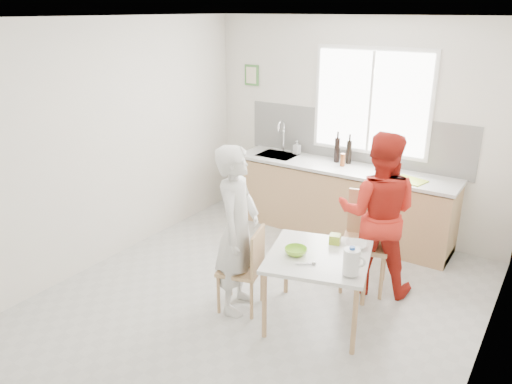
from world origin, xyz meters
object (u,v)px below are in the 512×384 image
chair_left (247,266)px  person_white (237,230)px  chair_far (366,236)px  dining_table (318,262)px  milk_jug (352,261)px  wine_bottle_a (337,150)px  wine_bottle_b (349,152)px  bowl_green (296,251)px  person_red (378,214)px  bowl_white (356,245)px

chair_left → person_white: person_white is taller
chair_far → dining_table: bearing=-113.0°
milk_jug → wine_bottle_a: wine_bottle_a is taller
chair_far → milk_jug: size_ratio=4.12×
chair_far → wine_bottle_b: bearing=106.5°
chair_far → bowl_green: chair_far is taller
chair_left → milk_jug: 1.11m
wine_bottle_b → chair_far: bearing=-58.1°
chair_left → milk_jug: milk_jug is taller
person_white → wine_bottle_a: bearing=-15.1°
chair_left → person_red: (0.89, 1.04, 0.38)m
person_red → milk_jug: size_ratio=6.87×
chair_left → bowl_green: bearing=84.1°
chair_left → wine_bottle_b: (0.05, 2.23, 0.61)m
milk_jug → bowl_white: bearing=92.5°
wine_bottle_b → bowl_green: bearing=-78.8°
person_white → milk_jug: (1.13, 0.02, -0.00)m
person_white → bowl_green: 0.59m
chair_left → person_white: size_ratio=0.51×
chair_far → milk_jug: 1.14m
bowl_green → chair_far: bearing=73.3°
person_red → milk_jug: (0.16, -1.04, -0.02)m
person_red → bowl_white: person_red is taller
chair_far → person_red: person_red is taller
person_white → dining_table: bearing=-90.0°
bowl_white → milk_jug: (0.16, -0.51, 0.11)m
bowl_green → wine_bottle_b: wine_bottle_b is taller
chair_left → person_red: 1.42m
person_white → bowl_green: (0.57, 0.10, -0.10)m
person_white → wine_bottle_b: 2.28m
milk_jug → bowl_green: bearing=156.2°
person_red → wine_bottle_a: (-0.99, 1.17, 0.24)m
person_red → bowl_green: bearing=51.6°
chair_far → wine_bottle_a: bearing=112.2°
bowl_white → wine_bottle_a: bearing=119.9°
chair_far → bowl_white: bearing=-95.0°
chair_far → wine_bottle_b: 1.46m
chair_left → bowl_white: 1.05m
bowl_green → wine_bottle_a: bearing=105.2°
chair_far → bowl_white: chair_far is taller
person_red → bowl_green: size_ratio=8.26×
person_white → chair_far: bearing=-53.7°
dining_table → milk_jug: milk_jug is taller
milk_jug → person_white: bearing=165.7°
dining_table → person_red: bearing=75.2°
milk_jug → wine_bottle_b: 2.46m
person_red → wine_bottle_b: person_red is taller
chair_left → milk_jug: size_ratio=3.44×
person_white → wine_bottle_b: person_white is taller
chair_left → person_red: person_red is taller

